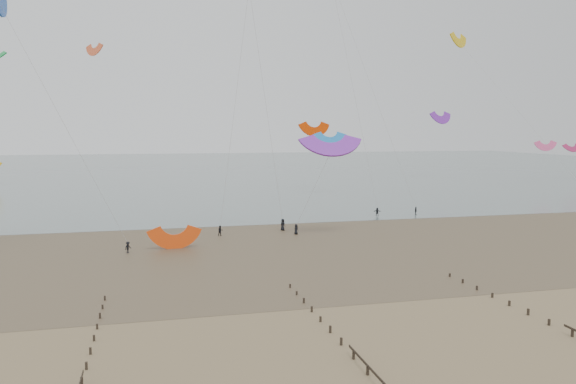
% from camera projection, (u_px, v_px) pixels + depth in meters
% --- Properties ---
extents(ground, '(500.00, 500.00, 0.00)m').
position_uv_depth(ground, '(278.00, 332.00, 44.52)').
color(ground, brown).
rests_on(ground, ground).
extents(sea_and_shore, '(500.00, 665.00, 0.03)m').
position_uv_depth(sea_and_shore, '(194.00, 247.00, 76.77)').
color(sea_and_shore, '#475654').
rests_on(sea_and_shore, ground).
extents(kitesurfers, '(120.72, 23.42, 1.89)m').
position_uv_depth(kitesurfers, '(329.00, 221.00, 93.58)').
color(kitesurfers, black).
rests_on(kitesurfers, ground).
extents(grounded_kite, '(6.28, 5.03, 3.32)m').
position_uv_depth(grounded_kite, '(175.00, 249.00, 75.82)').
color(grounded_kite, '#F3470F').
rests_on(grounded_kite, ground).
extents(kites_airborne, '(229.42, 116.05, 44.22)m').
position_uv_depth(kites_airborne, '(169.00, 108.00, 123.53)').
color(kites_airborne, '#0F8F38').
rests_on(kites_airborne, ground).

